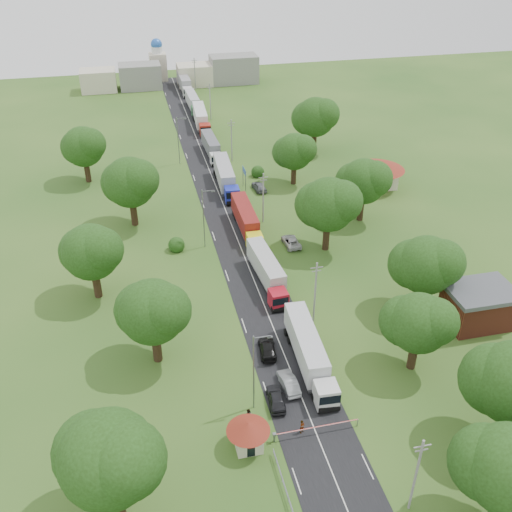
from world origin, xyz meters
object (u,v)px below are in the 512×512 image
object	(u,v)px
pedestrian_near	(302,427)
guard_booth	(248,432)
info_sign	(244,174)
truck_0	(308,351)
boom_barrier	(304,430)
car_lane_front	(276,398)
car_lane_mid	(289,383)

from	to	relation	value
pedestrian_near	guard_booth	bearing A→B (deg)	150.73
info_sign	guard_booth	bearing A→B (deg)	-101.68
truck_0	boom_barrier	bearing A→B (deg)	-109.60
guard_booth	info_sign	size ratio (longest dim) A/B	1.07
info_sign	truck_0	distance (m)	50.10
truck_0	pedestrian_near	world-z (taller)	truck_0
car_lane_front	pedestrian_near	distance (m)	4.77
guard_booth	truck_0	xyz separation A→B (m)	(9.40, 10.00, 0.04)
boom_barrier	car_lane_mid	bearing A→B (deg)	87.08
guard_booth	car_lane_mid	xyz separation A→B (m)	(6.20, 7.00, -1.42)
guard_booth	car_lane_mid	distance (m)	9.46
info_sign	pedestrian_near	distance (m)	59.91
guard_booth	truck_0	world-z (taller)	truck_0
truck_0	car_lane_front	world-z (taller)	truck_0
truck_0	info_sign	bearing A→B (deg)	86.57
guard_booth	truck_0	distance (m)	13.73
info_sign	car_lane_mid	bearing A→B (deg)	-96.67
info_sign	pedestrian_near	size ratio (longest dim) A/B	2.49
info_sign	car_lane_front	world-z (taller)	info_sign
boom_barrier	info_sign	distance (m)	60.39
truck_0	car_lane_front	distance (m)	7.36
guard_booth	car_lane_mid	bearing A→B (deg)	48.48
boom_barrier	guard_booth	bearing A→B (deg)	-179.99
truck_0	pedestrian_near	bearing A→B (deg)	-110.84
truck_0	pedestrian_near	size ratio (longest dim) A/B	9.16
car_lane_mid	pedestrian_near	bearing A→B (deg)	83.39
boom_barrier	truck_0	distance (m)	10.70
truck_0	car_lane_mid	xyz separation A→B (m)	(-3.20, -3.00, -1.47)
car_lane_front	guard_booth	bearing A→B (deg)	55.38
guard_booth	car_lane_mid	size ratio (longest dim) A/B	0.98
info_sign	truck_0	world-z (taller)	truck_0
boom_barrier	guard_booth	world-z (taller)	guard_booth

